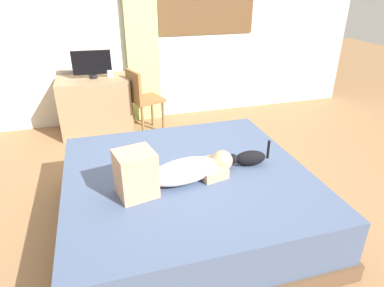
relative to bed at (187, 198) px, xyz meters
The scene contains 10 objects.
ground_plane 0.28m from the bed, ahead, with size 16.00×16.00×0.00m, color olive.
back_wall_with_window 2.86m from the bed, 86.32° to the left, with size 6.40×0.14×2.90m.
bed is the anchor object (origin of this frame).
person_lying 0.41m from the bed, 138.25° to the right, with size 0.94×0.43×0.34m.
cat 0.61m from the bed, ahead, with size 0.36×0.13×0.21m.
desk 2.29m from the bed, 106.74° to the left, with size 0.90×0.56×0.74m.
tv_monitor 2.37m from the bed, 106.20° to the left, with size 0.48×0.10×0.35m.
cup 2.30m from the bed, 101.13° to the left, with size 0.08×0.08×0.10m, color white.
chair_by_desk 1.98m from the bed, 91.99° to the left, with size 0.48×0.48×0.86m.
curtain_left 2.63m from the bed, 88.69° to the left, with size 0.44×0.06×2.33m, color #ADCC75.
Camera 1 is at (-0.75, -2.23, 1.89)m, focal length 31.44 mm.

